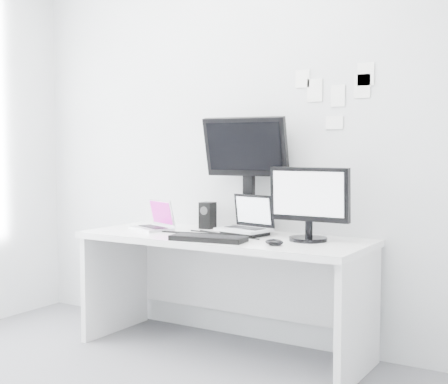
# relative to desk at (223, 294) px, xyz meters

# --- Properties ---
(back_wall) EXTENTS (3.60, 0.00, 3.60)m
(back_wall) POSITION_rel_desk_xyz_m (0.00, 0.35, 0.99)
(back_wall) COLOR silver
(back_wall) RESTS_ON ground
(desk) EXTENTS (1.80, 0.70, 0.73)m
(desk) POSITION_rel_desk_xyz_m (0.00, 0.00, 0.00)
(desk) COLOR white
(desk) RESTS_ON ground
(macbook) EXTENTS (0.34, 0.30, 0.21)m
(macbook) POSITION_rel_desk_xyz_m (-0.54, -0.02, 0.47)
(macbook) COLOR silver
(macbook) RESTS_ON desk
(speaker) EXTENTS (0.10, 0.10, 0.18)m
(speaker) POSITION_rel_desk_xyz_m (-0.26, 0.23, 0.45)
(speaker) COLOR black
(speaker) RESTS_ON desk
(dell_laptop) EXTENTS (0.35, 0.29, 0.26)m
(dell_laptop) POSITION_rel_desk_xyz_m (0.10, 0.08, 0.49)
(dell_laptop) COLOR #B2B4B9
(dell_laptop) RESTS_ON desk
(rear_monitor) EXTENTS (0.57, 0.25, 0.75)m
(rear_monitor) POSITION_rel_desk_xyz_m (0.03, 0.25, 0.74)
(rear_monitor) COLOR black
(rear_monitor) RESTS_ON desk
(samsung_monitor) EXTENTS (0.48, 0.22, 0.44)m
(samsung_monitor) POSITION_rel_desk_xyz_m (0.54, 0.07, 0.59)
(samsung_monitor) COLOR black
(samsung_monitor) RESTS_ON desk
(keyboard) EXTENTS (0.46, 0.22, 0.03)m
(keyboard) POSITION_rel_desk_xyz_m (0.04, -0.23, 0.38)
(keyboard) COLOR black
(keyboard) RESTS_ON desk
(mouse) EXTENTS (0.12, 0.08, 0.04)m
(mouse) POSITION_rel_desk_xyz_m (0.45, -0.18, 0.38)
(mouse) COLOR black
(mouse) RESTS_ON desk
(wall_note_0) EXTENTS (0.10, 0.00, 0.14)m
(wall_note_0) POSITION_rel_desk_xyz_m (0.45, 0.34, 1.26)
(wall_note_0) COLOR white
(wall_note_0) RESTS_ON back_wall
(wall_note_1) EXTENTS (0.09, 0.00, 0.13)m
(wall_note_1) POSITION_rel_desk_xyz_m (0.60, 0.34, 1.22)
(wall_note_1) COLOR white
(wall_note_1) RESTS_ON back_wall
(wall_note_2) EXTENTS (0.10, 0.00, 0.14)m
(wall_note_2) POSITION_rel_desk_xyz_m (0.75, 0.34, 1.26)
(wall_note_2) COLOR white
(wall_note_2) RESTS_ON back_wall
(wall_note_3) EXTENTS (0.11, 0.00, 0.08)m
(wall_note_3) POSITION_rel_desk_xyz_m (0.58, 0.34, 1.05)
(wall_note_3) COLOR white
(wall_note_3) RESTS_ON back_wall
(wall_note_4) EXTENTS (0.09, 0.00, 0.11)m
(wall_note_4) POSITION_rel_desk_xyz_m (0.37, 0.34, 1.33)
(wall_note_4) COLOR white
(wall_note_4) RESTS_ON back_wall
(wall_note_5) EXTENTS (0.10, 0.00, 0.13)m
(wall_note_5) POSITION_rel_desk_xyz_m (0.77, 0.34, 1.33)
(wall_note_5) COLOR white
(wall_note_5) RESTS_ON back_wall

